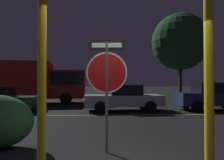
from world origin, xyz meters
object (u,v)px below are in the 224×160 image
yellow_pole_left (42,65)px  passing_car_2 (123,98)px  street_lamp (207,45)px  delivery_truck (40,81)px  yellow_pole_right (209,68)px  stop_sign (107,74)px  tree_0 (180,42)px  passing_car_3 (211,97)px

yellow_pole_left → passing_car_2: 9.43m
passing_car_2 → street_lamp: street_lamp is taller
passing_car_2 → delivery_truck: size_ratio=0.62×
street_lamp → passing_car_2: bearing=-148.8°
delivery_truck → street_lamp: street_lamp is taller
yellow_pole_right → delivery_truck: 14.96m
stop_sign → passing_car_2: (1.12, 7.32, -0.99)m
yellow_pole_right → tree_0: tree_0 is taller
street_lamp → tree_0: size_ratio=0.75×
yellow_pole_left → tree_0: bearing=64.8°
passing_car_2 → delivery_truck: delivery_truck is taller
yellow_pole_left → yellow_pole_right: yellow_pole_right is taller
delivery_truck → stop_sign: bearing=16.6°
stop_sign → street_lamp: 14.23m
yellow_pole_left → passing_car_3: (7.02, 9.19, -0.96)m
delivery_truck → passing_car_3: bearing=61.1°
stop_sign → delivery_truck: bearing=116.4°
passing_car_2 → tree_0: 12.19m
yellow_pole_left → street_lamp: size_ratio=0.55×
stop_sign → tree_0: size_ratio=0.29×
passing_car_2 → street_lamp: size_ratio=0.70×
stop_sign → street_lamp: size_ratio=0.39×
yellow_pole_left → tree_0: tree_0 is taller
yellow_pole_left → passing_car_2: (2.01, 9.15, -1.01)m
stop_sign → passing_car_2: stop_sign is taller
yellow_pole_right → stop_sign: bearing=143.1°
stop_sign → street_lamp: (7.95, 11.47, 2.73)m
stop_sign → delivery_truck: delivery_truck is taller
yellow_pole_left → delivery_truck: size_ratio=0.49×
stop_sign → passing_car_3: size_ratio=0.60×
street_lamp → passing_car_3: bearing=-113.9°
stop_sign → yellow_pole_right: size_ratio=0.70×
tree_0 → yellow_pole_left: bearing=-115.2°
stop_sign → passing_car_3: bearing=55.1°
yellow_pole_right → passing_car_2: bearing=93.5°
passing_car_3 → street_lamp: bearing=157.4°
stop_sign → passing_car_3: stop_sign is taller
stop_sign → yellow_pole_left: bearing=-111.1°
stop_sign → yellow_pole_left: (-0.89, -1.83, 0.02)m
yellow_pole_right → yellow_pole_left: bearing=-166.7°
yellow_pole_right → tree_0: bearing=71.1°
yellow_pole_left → passing_car_2: bearing=77.6°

